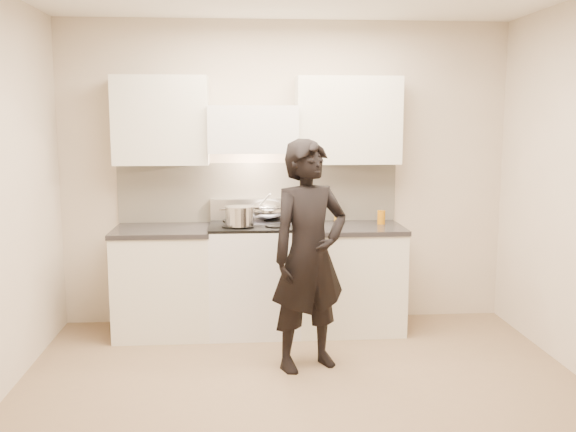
{
  "coord_description": "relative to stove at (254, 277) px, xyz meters",
  "views": [
    {
      "loc": [
        -0.42,
        -4.01,
        1.84
      ],
      "look_at": [
        -0.03,
        1.05,
        1.07
      ],
      "focal_mm": 40.0,
      "sensor_mm": 36.0,
      "label": 1
    }
  ],
  "objects": [
    {
      "name": "ground_plane",
      "position": [
        0.3,
        -1.42,
        -0.47
      ],
      "size": [
        4.0,
        4.0,
        0.0
      ],
      "primitive_type": "plane",
      "color": "#7D6549"
    },
    {
      "name": "room_shell",
      "position": [
        0.24,
        -1.05,
        1.12
      ],
      "size": [
        4.04,
        3.54,
        2.7
      ],
      "color": "beige",
      "rests_on": "ground"
    },
    {
      "name": "stove",
      "position": [
        0.0,
        0.0,
        0.0
      ],
      "size": [
        0.76,
        0.65,
        0.96
      ],
      "color": "white",
      "rests_on": "ground"
    },
    {
      "name": "counter_right",
      "position": [
        0.83,
        0.0,
        -0.01
      ],
      "size": [
        0.92,
        0.67,
        0.92
      ],
      "color": "silver",
      "rests_on": "ground"
    },
    {
      "name": "counter_left",
      "position": [
        -0.78,
        0.0,
        -0.01
      ],
      "size": [
        0.82,
        0.67,
        0.92
      ],
      "color": "silver",
      "rests_on": "ground"
    },
    {
      "name": "wok",
      "position": [
        0.13,
        0.14,
        0.57
      ],
      "size": [
        0.32,
        0.39,
        0.26
      ],
      "color": "#BBBBBB",
      "rests_on": "stove"
    },
    {
      "name": "stock_pot",
      "position": [
        -0.12,
        -0.14,
        0.56
      ],
      "size": [
        0.34,
        0.3,
        0.16
      ],
      "color": "#BBBBBB",
      "rests_on": "stove"
    },
    {
      "name": "utensil_crock",
      "position": [
        0.51,
        0.22,
        0.54
      ],
      "size": [
        0.11,
        0.11,
        0.31
      ],
      "color": "#B8B8B8",
      "rests_on": "counter_right"
    },
    {
      "name": "spice_jar",
      "position": [
        0.75,
        0.22,
        0.49
      ],
      "size": [
        0.04,
        0.04,
        0.09
      ],
      "color": "#C08216",
      "rests_on": "counter_right"
    },
    {
      "name": "oil_glass",
      "position": [
        1.13,
        0.07,
        0.51
      ],
      "size": [
        0.07,
        0.07,
        0.12
      ],
      "color": "#A9640A",
      "rests_on": "counter_right"
    },
    {
      "name": "person",
      "position": [
        0.38,
        -0.87,
        0.37
      ],
      "size": [
        0.73,
        0.63,
        1.7
      ],
      "primitive_type": "imported",
      "rotation": [
        0.0,
        0.0,
        0.43
      ],
      "color": "black",
      "rests_on": "ground"
    }
  ]
}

